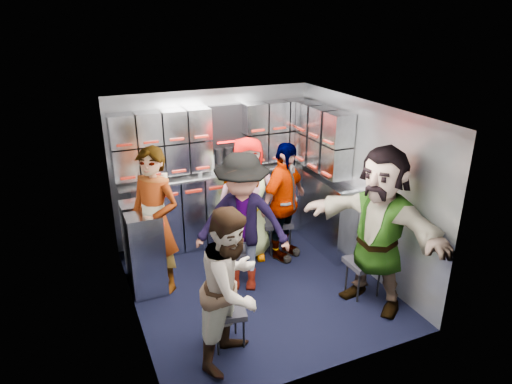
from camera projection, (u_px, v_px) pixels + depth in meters
name	position (u px, v px, depth m)	size (l,w,h in m)	color
floor	(257.00, 286.00, 5.44)	(3.00, 3.00, 0.00)	black
wall_back	(213.00, 166.00, 6.32)	(2.80, 0.04, 2.10)	#8E939B
wall_left	(128.00, 228.00, 4.53)	(0.04, 3.00, 2.10)	#8E939B
wall_right	(362.00, 187.00, 5.56)	(0.04, 3.00, 2.10)	#8E939B
ceiling	(257.00, 111.00, 4.66)	(2.80, 3.00, 0.02)	silver
cart_bank_back	(220.00, 208.00, 6.35)	(2.68, 0.38, 0.99)	#959AA4
cart_bank_left	(143.00, 248.00, 5.29)	(0.38, 0.76, 0.99)	#959AA4
counter	(218.00, 173.00, 6.16)	(2.68, 0.42, 0.03)	#ADAFB4
locker_bank_back	(216.00, 137.00, 6.03)	(2.68, 0.28, 0.82)	#959AA4
locker_bank_right	(323.00, 139.00, 5.94)	(0.28, 1.00, 0.82)	#959AA4
right_cabinet	(323.00, 211.00, 6.22)	(0.28, 1.20, 1.00)	#959AA4
coffee_niche	(227.00, 136.00, 6.16)	(0.46, 0.16, 0.84)	black
red_latch_strip	(224.00, 187.00, 6.04)	(2.60, 0.02, 0.03)	maroon
jump_seat_near_left	(226.00, 312.00, 4.36)	(0.42, 0.40, 0.42)	black
jump_seat_mid_left	(237.00, 253.00, 5.45)	(0.35, 0.33, 0.40)	black
jump_seat_center	(243.00, 220.00, 6.11)	(0.51, 0.50, 0.50)	black
jump_seat_mid_right	(277.00, 224.00, 6.10)	(0.46, 0.45, 0.45)	black
jump_seat_near_right	(364.00, 264.00, 5.15)	(0.37, 0.35, 0.44)	black
attendant_standing	(155.00, 222.00, 5.10)	(0.63, 0.41, 1.72)	black
attendant_arc_a	(232.00, 287.00, 4.06)	(0.75, 0.58, 1.53)	black
attendant_arc_b	(242.00, 223.00, 5.12)	(1.07, 0.62, 1.66)	black
attendant_arc_c	(248.00, 199.00, 5.82)	(0.79, 0.52, 1.62)	black
attendant_arc_d	(284.00, 202.00, 5.80)	(0.92, 0.38, 1.56)	black
attendant_arc_e	(379.00, 229.00, 4.80)	(1.69, 0.54, 1.83)	black
bottle_left	(212.00, 165.00, 6.02)	(0.07, 0.07, 0.25)	white
bottle_mid	(200.00, 167.00, 5.97)	(0.06, 0.06, 0.23)	white
bottle_right	(291.00, 154.00, 6.45)	(0.07, 0.07, 0.27)	white
cup_left	(164.00, 177.00, 5.80)	(0.09, 0.09, 0.10)	beige
cup_right	(248.00, 166.00, 6.23)	(0.08, 0.08, 0.10)	beige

